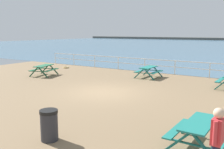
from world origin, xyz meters
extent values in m
cube|color=#846B4C|center=(0.00, 0.00, -0.10)|extent=(30.00, 24.00, 0.20)
cube|color=white|center=(0.00, 7.75, 1.05)|extent=(23.00, 0.06, 0.06)
cube|color=white|center=(0.00, 7.75, 0.58)|extent=(23.00, 0.05, 0.05)
cylinder|color=white|center=(-11.50, 7.75, 0.53)|extent=(0.07, 0.07, 1.05)
cylinder|color=white|center=(-8.94, 7.75, 0.53)|extent=(0.07, 0.07, 1.05)
cylinder|color=white|center=(-6.39, 7.75, 0.53)|extent=(0.07, 0.07, 1.05)
cylinder|color=white|center=(-3.83, 7.75, 0.53)|extent=(0.07, 0.07, 1.05)
cylinder|color=white|center=(-1.28, 7.75, 0.53)|extent=(0.07, 0.07, 1.05)
cylinder|color=white|center=(1.28, 7.75, 0.53)|extent=(0.07, 0.07, 1.05)
cylinder|color=white|center=(3.83, 7.75, 0.53)|extent=(0.07, 0.07, 1.05)
cube|color=#1E7A70|center=(6.09, -4.11, 0.75)|extent=(0.74, 1.81, 0.05)
cube|color=#1E7A70|center=(5.47, -4.10, 0.45)|extent=(0.30, 1.80, 0.04)
cube|color=#1E7A70|center=(6.71, -4.12, 0.45)|extent=(0.30, 1.80, 0.04)
cube|color=#165B54|center=(5.73, -3.32, 0.38)|extent=(0.79, 0.10, 0.79)
cube|color=#165B54|center=(6.48, -3.34, 0.38)|extent=(0.79, 0.10, 0.79)
cube|color=#165B54|center=(6.10, -3.33, 0.42)|extent=(1.50, 0.09, 0.04)
cube|color=#165B54|center=(5.70, -4.88, 0.38)|extent=(0.79, 0.10, 0.79)
cube|color=#165B54|center=(6.07, -4.89, 0.42)|extent=(1.50, 0.09, 0.04)
cube|color=#286B47|center=(-6.80, 1.94, 0.75)|extent=(1.19, 1.93, 0.05)
cube|color=#286B47|center=(-7.39, 1.77, 0.45)|extent=(0.77, 1.80, 0.04)
cube|color=#286B47|center=(-6.21, 2.12, 0.45)|extent=(0.77, 1.80, 0.04)
cube|color=#1E5035|center=(-7.38, 2.58, 0.38)|extent=(0.78, 0.30, 0.79)
cube|color=#1E5035|center=(-6.66, 2.80, 0.38)|extent=(0.78, 0.30, 0.79)
cube|color=#1E5035|center=(-7.02, 2.69, 0.42)|extent=(1.45, 0.49, 0.04)
cube|color=#1E5035|center=(-6.93, 1.09, 0.38)|extent=(0.78, 0.30, 0.79)
cube|color=#1E5035|center=(-6.22, 1.30, 0.38)|extent=(0.78, 0.30, 0.79)
cube|color=#1E5035|center=(-6.58, 1.20, 0.42)|extent=(1.45, 0.49, 0.04)
cube|color=#1E7A70|center=(5.09, 4.71, 0.45)|extent=(0.33, 1.81, 0.04)
cube|color=#165B54|center=(5.31, 3.93, 0.38)|extent=(0.79, 0.11, 0.79)
cube|color=#1E7A70|center=(0.14, 5.43, 0.75)|extent=(0.74, 1.82, 0.05)
cube|color=#1E7A70|center=(-0.48, 5.41, 0.45)|extent=(0.30, 1.81, 0.04)
cube|color=#1E7A70|center=(0.76, 5.44, 0.45)|extent=(0.30, 1.81, 0.04)
cube|color=#165B54|center=(-0.25, 6.20, 0.38)|extent=(0.79, 0.10, 0.79)
cube|color=#165B54|center=(0.50, 6.22, 0.38)|extent=(0.79, 0.10, 0.79)
cube|color=#165B54|center=(0.12, 6.21, 0.42)|extent=(1.50, 0.10, 0.04)
cube|color=#165B54|center=(-0.21, 4.64, 0.38)|extent=(0.79, 0.10, 0.79)
cube|color=#165B54|center=(0.54, 4.66, 0.38)|extent=(0.79, 0.10, 0.79)
cube|color=#165B54|center=(0.16, 4.65, 0.42)|extent=(1.50, 0.10, 0.04)
cube|color=red|center=(6.78, -5.52, 1.14)|extent=(0.24, 0.35, 0.58)
cylinder|color=red|center=(6.79, -5.30, 1.17)|extent=(0.09, 0.09, 0.52)
cylinder|color=red|center=(6.77, -5.74, 1.17)|extent=(0.09, 0.09, 0.52)
sphere|color=beige|center=(6.78, -5.52, 1.54)|extent=(0.23, 0.23, 0.23)
cylinder|color=#2D2D33|center=(2.14, -6.01, 0.42)|extent=(0.52, 0.52, 0.85)
cylinder|color=black|center=(2.14, -6.01, 0.90)|extent=(0.55, 0.55, 0.10)
torus|color=tan|center=(-8.17, 5.77, 0.06)|extent=(0.55, 0.55, 0.11)
camera|label=1|loc=(7.68, -11.11, 3.26)|focal=40.76mm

